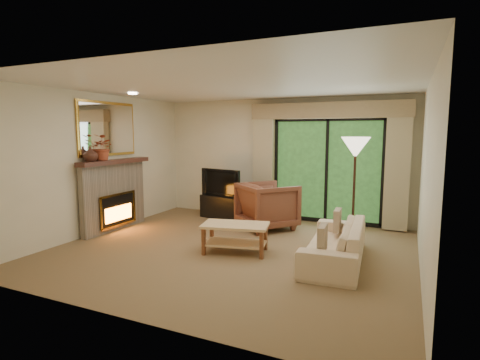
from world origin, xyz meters
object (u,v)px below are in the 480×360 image
at_px(sofa, 335,242).
at_px(coffee_table, 235,238).
at_px(armchair, 267,206).
at_px(media_console, 223,207).

xyz_separation_m(sofa, coffee_table, (-1.50, -0.23, -0.06)).
distance_m(armchair, coffee_table, 1.63).
xyz_separation_m(armchair, sofa, (1.56, -1.39, -0.17)).
distance_m(sofa, coffee_table, 1.52).
height_order(sofa, coffee_table, sofa).
bearing_deg(media_console, coffee_table, -46.58).
relative_size(armchair, coffee_table, 0.98).
bearing_deg(sofa, coffee_table, -84.87).
relative_size(sofa, coffee_table, 1.92).
bearing_deg(armchair, media_console, 19.43).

